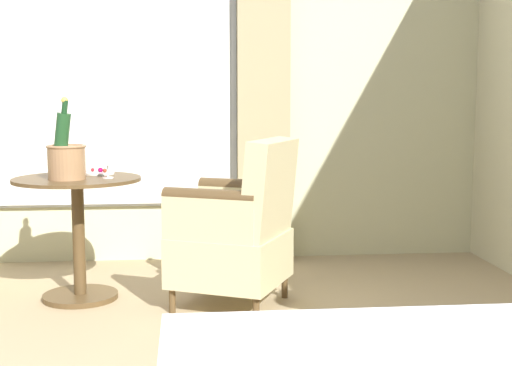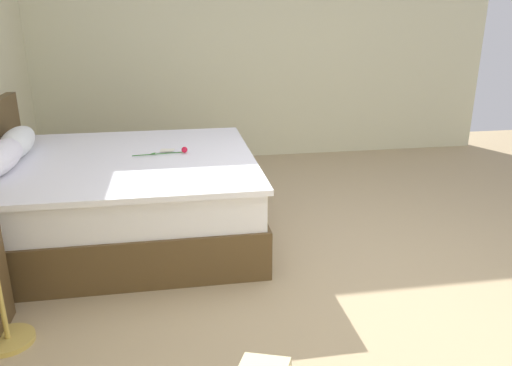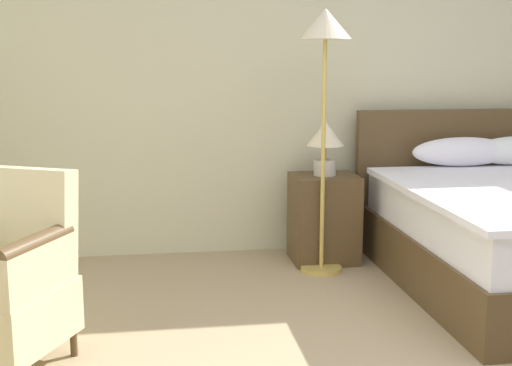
# 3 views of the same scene
# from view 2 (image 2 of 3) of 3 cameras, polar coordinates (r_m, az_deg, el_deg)

# --- Properties ---
(ground_plane) EXTENTS (7.98, 7.98, 0.00)m
(ground_plane) POSITION_cam_2_polar(r_m,az_deg,el_deg) (3.45, 11.84, -11.47)
(ground_plane) COLOR tan
(wall_far_side) EXTENTS (0.12, 5.56, 2.72)m
(wall_far_side) POSITION_cam_2_polar(r_m,az_deg,el_deg) (6.17, 1.31, 15.59)
(wall_far_side) COLOR beige
(wall_far_side) RESTS_ON ground
(bed) EXTENTS (1.88, 2.05, 1.05)m
(bed) POSITION_cam_2_polar(r_m,az_deg,el_deg) (4.08, -15.29, -1.37)
(bed) COLOR #513C22
(bed) RESTS_ON ground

